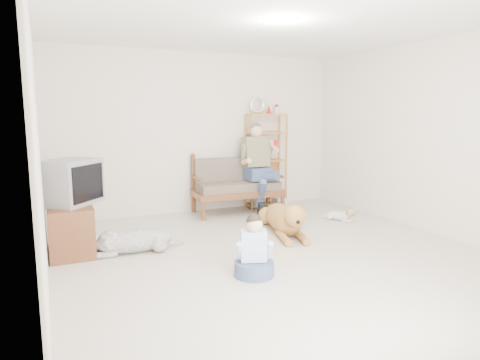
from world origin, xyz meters
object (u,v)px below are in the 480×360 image
tv_stand (70,228)px  golden_retriever (285,219)px  loveseat (236,184)px  etagere (266,159)px

tv_stand → golden_retriever: tv_stand is taller
loveseat → tv_stand: loveseat is taller
tv_stand → golden_retriever: bearing=-6.1°
loveseat → golden_retriever: 1.51m
loveseat → golden_retriever: loveseat is taller
loveseat → etagere: size_ratio=0.78×
loveseat → etagere: (0.67, 0.18, 0.38)m
etagere → golden_retriever: (-0.58, -1.66, -0.65)m
loveseat → golden_retriever: bearing=-82.5°
etagere → loveseat: bearing=-164.8°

